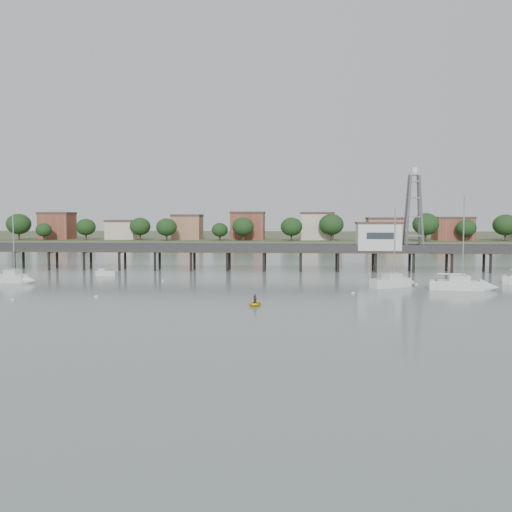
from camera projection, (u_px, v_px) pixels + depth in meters
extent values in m
plane|color=gray|center=(187.00, 333.00, 49.91)|extent=(500.00, 500.00, 0.00)
cube|color=#2D2823|center=(246.00, 251.00, 109.38)|extent=(150.00, 5.00, 0.50)
cube|color=#333335|center=(245.00, 247.00, 106.93)|extent=(150.00, 0.12, 1.10)
cube|color=#333335|center=(247.00, 246.00, 111.71)|extent=(150.00, 0.12, 1.10)
cylinder|color=black|center=(245.00, 262.00, 107.62)|extent=(0.50, 0.50, 4.40)
cylinder|color=black|center=(247.00, 260.00, 111.40)|extent=(0.50, 0.50, 4.40)
cube|color=silver|center=(378.00, 237.00, 107.46)|extent=(8.00, 5.00, 5.00)
cube|color=#4C3833|center=(378.00, 223.00, 107.28)|extent=(8.40, 5.40, 0.30)
cube|color=slate|center=(414.00, 175.00, 106.23)|extent=(1.80, 1.80, 0.30)
cube|color=silver|center=(414.00, 171.00, 106.18)|extent=(0.90, 0.90, 1.20)
cube|color=silver|center=(13.00, 280.00, 89.00)|extent=(5.44, 3.17, 1.65)
cone|color=silver|center=(30.00, 280.00, 88.01)|extent=(2.55, 2.45, 1.99)
cube|color=silver|center=(12.00, 272.00, 88.92)|extent=(2.59, 2.10, 0.75)
cylinder|color=#A5A8AA|center=(14.00, 244.00, 88.51)|extent=(0.18, 0.18, 9.58)
cylinder|color=#A5A8AA|center=(8.00, 268.00, 89.14)|extent=(2.92, 0.84, 0.12)
cube|color=silver|center=(459.00, 286.00, 80.13)|extent=(6.64, 3.31, 1.65)
cone|color=silver|center=(489.00, 287.00, 79.33)|extent=(2.96, 2.81, 2.47)
cube|color=silver|center=(459.00, 278.00, 80.05)|extent=(3.07, 2.34, 0.75)
cylinder|color=#A5A8AA|center=(463.00, 238.00, 79.58)|extent=(0.18, 0.18, 11.93)
cylinder|color=#A5A8AA|center=(451.00, 274.00, 80.23)|extent=(3.69, 0.62, 0.12)
cube|color=silver|center=(392.00, 284.00, 83.29)|extent=(5.78, 4.62, 1.65)
cone|color=silver|center=(410.00, 283.00, 84.82)|extent=(3.04, 2.99, 2.12)
cube|color=silver|center=(392.00, 276.00, 83.21)|extent=(2.96, 2.70, 0.75)
cylinder|color=#A5A8AA|center=(395.00, 243.00, 83.06)|extent=(0.18, 0.18, 10.24)
cylinder|color=#A5A8AA|center=(387.00, 272.00, 82.76)|extent=(2.80, 1.73, 0.12)
cube|color=silver|center=(107.00, 274.00, 99.74)|extent=(3.64, 1.74, 0.98)
cube|color=silver|center=(102.00, 270.00, 99.82)|extent=(1.27, 1.27, 0.59)
imported|color=yellow|center=(255.00, 306.00, 65.68)|extent=(2.13, 0.76, 2.92)
imported|color=black|center=(255.00, 306.00, 65.68)|extent=(0.48, 1.13, 0.26)
ellipsoid|color=beige|center=(416.00, 284.00, 86.04)|extent=(0.56, 0.56, 0.39)
ellipsoid|color=beige|center=(353.00, 293.00, 75.94)|extent=(0.56, 0.56, 0.39)
ellipsoid|color=beige|center=(163.00, 281.00, 91.07)|extent=(0.56, 0.56, 0.39)
ellipsoid|color=beige|center=(96.00, 297.00, 72.45)|extent=(0.56, 0.56, 0.39)
ellipsoid|color=beige|center=(13.00, 300.00, 69.64)|extent=(0.56, 0.56, 0.39)
cube|color=#475133|center=(277.00, 236.00, 293.73)|extent=(500.00, 170.00, 1.40)
cube|color=brown|center=(57.00, 228.00, 237.89)|extent=(13.00, 10.50, 9.00)
cube|color=brown|center=(123.00, 228.00, 235.95)|extent=(13.00, 10.50, 9.00)
cube|color=brown|center=(187.00, 228.00, 234.09)|extent=(13.00, 10.50, 9.00)
cube|color=brown|center=(248.00, 229.00, 232.36)|extent=(13.00, 10.50, 9.00)
cube|color=brown|center=(317.00, 229.00, 230.43)|extent=(13.00, 10.50, 9.00)
cube|color=brown|center=(384.00, 229.00, 228.56)|extent=(13.00, 10.50, 9.00)
cube|color=brown|center=(453.00, 229.00, 226.70)|extent=(13.00, 10.50, 9.00)
ellipsoid|color=#153214|center=(271.00, 228.00, 219.71)|extent=(8.00, 8.00, 6.80)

